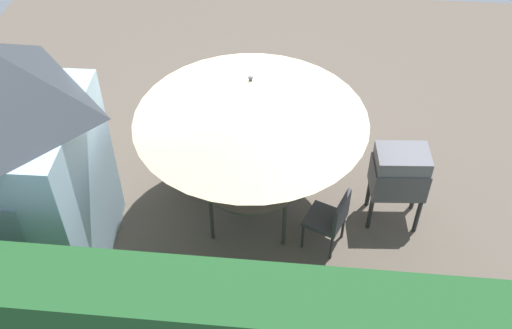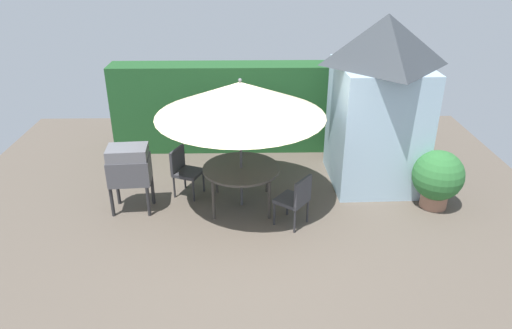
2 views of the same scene
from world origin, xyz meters
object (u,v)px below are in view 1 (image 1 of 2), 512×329
patio_table (251,179)px  patio_umbrella (251,100)px  garden_shed (18,162)px  chair_near_shed (331,218)px  chair_far_side (194,149)px  bbq_grill (399,173)px  potted_plant_by_shed (5,161)px

patio_table → patio_umbrella: bearing=104.0°
garden_shed → patio_table: bearing=-160.1°
patio_table → chair_near_shed: (-1.06, 0.43, -0.17)m
patio_table → chair_far_side: 1.14m
patio_umbrella → chair_far_side: (0.90, -0.69, -1.46)m
patio_table → bbq_grill: bbq_grill is taller
chair_near_shed → chair_far_side: (1.96, -1.13, 0.00)m
patio_umbrella → potted_plant_by_shed: bearing=-2.2°
patio_table → chair_far_side: chair_far_side is taller
garden_shed → patio_umbrella: (-2.55, -0.92, 0.35)m
garden_shed → chair_far_side: size_ratio=3.55×
patio_umbrella → garden_shed: bearing=19.9°
garden_shed → chair_far_side: (-1.65, -1.62, -1.11)m
garden_shed → patio_umbrella: garden_shed is taller
patio_table → chair_near_shed: chair_near_shed is taller
bbq_grill → chair_far_side: bbq_grill is taller
patio_umbrella → chair_near_shed: 1.86m
chair_near_shed → potted_plant_by_shed: size_ratio=0.85×
garden_shed → patio_table: 2.87m
patio_table → potted_plant_by_shed: size_ratio=1.27×
patio_umbrella → bbq_grill: size_ratio=2.36×
chair_near_shed → chair_far_side: same height
patio_umbrella → potted_plant_by_shed: patio_umbrella is taller
patio_table → chair_near_shed: size_ratio=1.50×
patio_umbrella → patio_table: bearing=-76.0°
patio_umbrella → bbq_grill: patio_umbrella is taller
garden_shed → chair_far_side: garden_shed is taller
patio_table → patio_umbrella: size_ratio=0.48×
garden_shed → chair_near_shed: (-3.61, -0.49, -1.11)m
bbq_grill → chair_far_side: size_ratio=1.33×
patio_table → chair_near_shed: bearing=157.7°
patio_umbrella → chair_far_side: bearing=-37.8°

